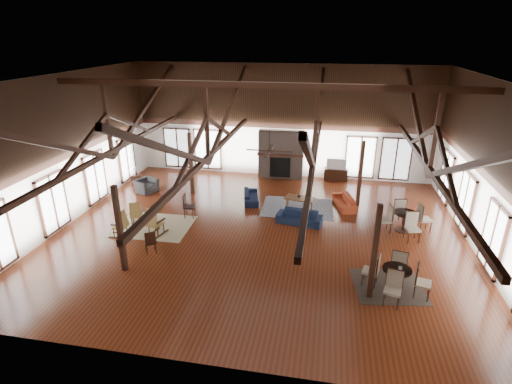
% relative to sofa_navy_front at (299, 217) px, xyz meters
% --- Properties ---
extents(floor, '(16.00, 16.00, 0.00)m').
position_rel_sofa_navy_front_xyz_m(floor, '(-1.50, -1.10, -0.27)').
color(floor, '#5B2713').
rests_on(floor, ground).
extents(ceiling, '(16.00, 14.00, 0.02)m').
position_rel_sofa_navy_front_xyz_m(ceiling, '(-1.50, -1.10, 5.73)').
color(ceiling, black).
rests_on(ceiling, wall_back).
extents(wall_back, '(16.00, 0.02, 6.00)m').
position_rel_sofa_navy_front_xyz_m(wall_back, '(-1.50, 5.90, 2.73)').
color(wall_back, white).
rests_on(wall_back, floor).
extents(wall_front, '(16.00, 0.02, 6.00)m').
position_rel_sofa_navy_front_xyz_m(wall_front, '(-1.50, -8.10, 2.73)').
color(wall_front, white).
rests_on(wall_front, floor).
extents(wall_left, '(0.02, 14.00, 6.00)m').
position_rel_sofa_navy_front_xyz_m(wall_left, '(-9.50, -1.10, 2.73)').
color(wall_left, white).
rests_on(wall_left, floor).
extents(wall_right, '(0.02, 14.00, 6.00)m').
position_rel_sofa_navy_front_xyz_m(wall_right, '(6.50, -1.10, 2.73)').
color(wall_right, white).
rests_on(wall_right, floor).
extents(roof_truss, '(15.60, 14.07, 3.14)m').
position_rel_sofa_navy_front_xyz_m(roof_truss, '(-1.50, -1.10, 3.75)').
color(roof_truss, black).
rests_on(roof_truss, wall_back).
extents(post_grid, '(8.16, 7.16, 3.05)m').
position_rel_sofa_navy_front_xyz_m(post_grid, '(-1.50, -1.10, 1.25)').
color(post_grid, black).
rests_on(post_grid, floor).
extents(fireplace, '(2.50, 0.69, 2.60)m').
position_rel_sofa_navy_front_xyz_m(fireplace, '(-1.50, 5.57, 1.01)').
color(fireplace, '#6E5C53').
rests_on(fireplace, floor).
extents(ceiling_fan, '(1.60, 1.60, 0.75)m').
position_rel_sofa_navy_front_xyz_m(ceiling_fan, '(-1.00, -2.10, 3.46)').
color(ceiling_fan, black).
rests_on(ceiling_fan, roof_truss).
extents(sofa_navy_front, '(1.98, 1.05, 0.55)m').
position_rel_sofa_navy_front_xyz_m(sofa_navy_front, '(0.00, 0.00, 0.00)').
color(sofa_navy_front, '#141F37').
rests_on(sofa_navy_front, floor).
extents(sofa_navy_left, '(1.76, 1.00, 0.48)m').
position_rel_sofa_navy_front_xyz_m(sofa_navy_left, '(-2.44, 1.95, -0.03)').
color(sofa_navy_left, '#141D38').
rests_on(sofa_navy_left, floor).
extents(sofa_orange, '(1.88, 1.12, 0.52)m').
position_rel_sofa_navy_front_xyz_m(sofa_orange, '(1.88, 2.08, -0.02)').
color(sofa_orange, '#AE4021').
rests_on(sofa_orange, floor).
extents(coffee_table, '(1.42, 0.91, 0.50)m').
position_rel_sofa_navy_front_xyz_m(coffee_table, '(-0.12, 1.58, 0.17)').
color(coffee_table, brown).
rests_on(coffee_table, floor).
extents(vase, '(0.17, 0.17, 0.18)m').
position_rel_sofa_navy_front_xyz_m(vase, '(-0.16, 1.61, 0.32)').
color(vase, '#B2B2B2').
rests_on(vase, coffee_table).
extents(armchair, '(1.26, 1.20, 0.65)m').
position_rel_sofa_navy_front_xyz_m(armchair, '(-7.84, 2.15, 0.05)').
color(armchair, '#2E2E31').
rests_on(armchair, floor).
extents(side_table_lamp, '(0.41, 0.41, 1.05)m').
position_rel_sofa_navy_front_xyz_m(side_table_lamp, '(-8.77, 3.02, 0.12)').
color(side_table_lamp, black).
rests_on(side_table_lamp, floor).
extents(rocking_chair_a, '(0.67, 0.90, 1.04)m').
position_rel_sofa_navy_front_xyz_m(rocking_chair_a, '(-6.62, -1.39, 0.21)').
color(rocking_chair_a, olive).
rests_on(rocking_chair_a, floor).
extents(rocking_chair_b, '(0.68, 0.99, 1.16)m').
position_rel_sofa_navy_front_xyz_m(rocking_chair_b, '(-5.51, -2.11, 0.27)').
color(rocking_chair_b, olive).
rests_on(rocking_chair_b, floor).
extents(rocking_chair_c, '(0.86, 0.51, 1.07)m').
position_rel_sofa_navy_front_xyz_m(rocking_chair_c, '(-6.73, -2.39, 0.23)').
color(rocking_chair_c, olive).
rests_on(rocking_chair_c, floor).
extents(side_chair_a, '(0.49, 0.49, 1.07)m').
position_rel_sofa_navy_front_xyz_m(side_chair_a, '(-4.82, -0.26, 0.35)').
color(side_chair_a, black).
rests_on(side_chair_a, floor).
extents(side_chair_b, '(0.53, 0.53, 0.90)m').
position_rel_sofa_navy_front_xyz_m(side_chair_b, '(-5.08, -3.43, 0.25)').
color(side_chair_b, black).
rests_on(side_chair_b, floor).
extents(cafe_table_near, '(2.10, 2.10, 1.07)m').
position_rel_sofa_navy_front_xyz_m(cafe_table_near, '(3.30, -4.14, 0.26)').
color(cafe_table_near, black).
rests_on(cafe_table_near, floor).
extents(cafe_table_far, '(2.21, 2.21, 1.13)m').
position_rel_sofa_navy_front_xyz_m(cafe_table_far, '(4.19, 0.07, 0.29)').
color(cafe_table_far, black).
rests_on(cafe_table_far, floor).
extents(cup_near, '(0.14, 0.14, 0.09)m').
position_rel_sofa_navy_front_xyz_m(cup_near, '(3.38, -4.17, 0.54)').
color(cup_near, '#B2B2B2').
rests_on(cup_near, cafe_table_near).
extents(cup_far, '(0.15, 0.15, 0.09)m').
position_rel_sofa_navy_front_xyz_m(cup_far, '(4.23, -0.01, 0.59)').
color(cup_far, '#B2B2B2').
rests_on(cup_far, cafe_table_far).
extents(tv_console, '(1.25, 0.47, 0.62)m').
position_rel_sofa_navy_front_xyz_m(tv_console, '(1.50, 5.65, 0.04)').
color(tv_console, black).
rests_on(tv_console, floor).
extents(television, '(1.03, 0.14, 0.59)m').
position_rel_sofa_navy_front_xyz_m(television, '(1.49, 5.65, 0.65)').
color(television, '#B2B2B2').
rests_on(television, tv_console).
extents(rug_tan, '(3.09, 2.45, 0.01)m').
position_rel_sofa_navy_front_xyz_m(rug_tan, '(-5.90, -1.38, -0.27)').
color(rug_tan, tan).
rests_on(rug_tan, floor).
extents(rug_navy, '(3.26, 2.50, 0.01)m').
position_rel_sofa_navy_front_xyz_m(rug_navy, '(-0.21, 1.58, -0.27)').
color(rug_navy, '#161E3E').
rests_on(rug_navy, floor).
extents(rug_dark, '(2.38, 2.22, 0.01)m').
position_rel_sofa_navy_front_xyz_m(rug_dark, '(3.14, -3.97, -0.27)').
color(rug_dark, black).
rests_on(rug_dark, floor).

